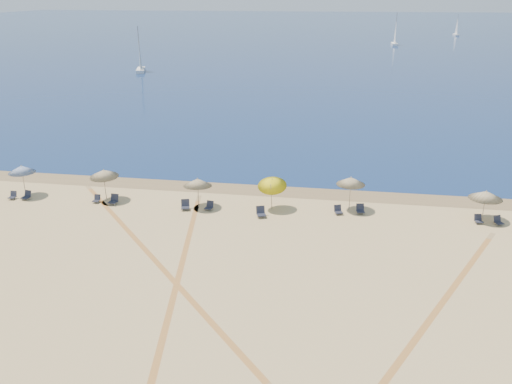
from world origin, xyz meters
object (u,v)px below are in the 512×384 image
chair_9 (478,219)px  umbrella_4 (351,181)px  umbrella_1 (104,173)px  chair_8 (360,209)px  chair_0 (13,196)px  chair_7 (338,210)px  chair_2 (97,199)px  chair_4 (185,205)px  sailboat_2 (456,29)px  chair_1 (27,196)px  sailboat_1 (395,35)px  chair_3 (114,200)px  umbrella_5 (486,195)px  umbrella_0 (22,169)px  umbrella_2 (198,182)px  chair_6 (261,212)px  chair_10 (498,221)px  chair_5 (209,206)px  sailboat_0 (140,58)px  umbrella_3 (272,183)px

chair_9 → umbrella_4: bearing=163.7°
umbrella_1 → chair_8: size_ratio=3.48×
chair_0 → chair_7: chair_7 is taller
chair_2 → chair_7: size_ratio=0.80×
chair_2 → chair_8: 19.98m
chair_4 → sailboat_2: sailboat_2 is taller
chair_1 → sailboat_1: 138.21m
chair_3 → umbrella_5: bearing=9.3°
umbrella_0 → chair_2: 6.51m
sailboat_1 → umbrella_2: bearing=-101.5°
umbrella_1 → chair_6: (12.33, -1.27, -1.86)m
chair_10 → sailboat_2: bearing=58.0°
chair_5 → chair_8: size_ratio=0.99×
umbrella_0 → sailboat_1: size_ratio=0.27×
chair_3 → chair_1: bearing=-172.1°
chair_3 → chair_10: size_ratio=1.03×
umbrella_4 → sailboat_0: bearing=121.9°
umbrella_0 → umbrella_4: size_ratio=0.98×
chair_0 → chair_7: size_ratio=0.79×
chair_4 → sailboat_2: 181.09m
umbrella_5 → chair_4: (-21.35, -1.49, -1.57)m
umbrella_0 → chair_1: size_ratio=3.41×
chair_5 → chair_9: bearing=13.8°
umbrella_4 → chair_1: umbrella_4 is taller
chair_2 → sailboat_0: (-21.93, 67.51, 2.41)m
chair_0 → sailboat_1: 138.63m
chair_6 → chair_8: bearing=-6.7°
chair_5 → chair_2: bearing=-168.5°
chair_7 → sailboat_1: sailboat_1 is taller
umbrella_0 → sailboat_1: bearing=73.5°
chair_3 → sailboat_0: size_ratio=0.09×
chair_6 → chair_2: bearing=156.0°
chair_7 → sailboat_1: size_ratio=0.08×
umbrella_2 → chair_3: umbrella_2 is taller
umbrella_5 → chair_6: 15.79m
umbrella_2 → chair_6: (4.92, -1.07, -1.63)m
chair_4 → chair_10: size_ratio=1.11×
umbrella_0 → chair_2: (6.20, -0.43, -1.94)m
sailboat_1 → chair_4: bearing=-101.8°
chair_8 → sailboat_2: sailboat_2 is taller
chair_7 → sailboat_2: (39.68, 172.82, 1.96)m
chair_7 → sailboat_0: size_ratio=0.09×
umbrella_4 → chair_7: bearing=-130.6°
chair_1 → chair_5: chair_1 is taller
chair_7 → sailboat_1: 132.55m
chair_5 → sailboat_2: 180.39m
chair_7 → umbrella_2: bearing=160.7°
umbrella_0 → umbrella_3: bearing=1.0°
umbrella_0 → sailboat_2: 184.62m
umbrella_4 → chair_7: size_ratio=3.42×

